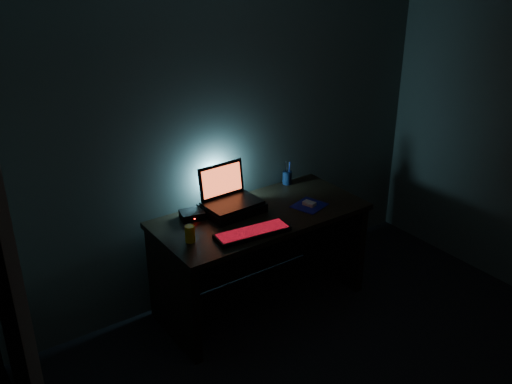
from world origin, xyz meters
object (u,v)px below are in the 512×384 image
at_px(laptop, 228,194).
at_px(mouse, 309,204).
at_px(router, 192,215).
at_px(pen_cup, 287,178).
at_px(juice_glass, 190,234).
at_px(keyboard, 252,232).

bearing_deg(laptop, mouse, -31.53).
bearing_deg(router, pen_cup, 19.76).
relative_size(mouse, juice_glass, 0.81).
bearing_deg(router, mouse, -7.77).
relative_size(keyboard, pen_cup, 5.01).
xyz_separation_m(pen_cup, router, (-0.89, -0.09, -0.02)).
bearing_deg(laptop, keyboard, -102.02).
bearing_deg(juice_glass, keyboard, -21.95).
distance_m(pen_cup, router, 0.90).
relative_size(pen_cup, juice_glass, 0.94).
bearing_deg(juice_glass, mouse, -1.98).
bearing_deg(pen_cup, keyboard, -142.85).
relative_size(laptop, pen_cup, 3.80).
bearing_deg(mouse, keyboard, 174.39).
xyz_separation_m(laptop, keyboard, (-0.07, -0.40, -0.11)).
bearing_deg(laptop, router, 173.11).
relative_size(mouse, router, 0.48).
bearing_deg(pen_cup, mouse, -105.39).
xyz_separation_m(laptop, router, (-0.28, 0.02, -0.09)).
xyz_separation_m(keyboard, pen_cup, (0.69, 0.52, 0.04)).
distance_m(keyboard, juice_glass, 0.41).
xyz_separation_m(juice_glass, router, (0.17, 0.28, -0.03)).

